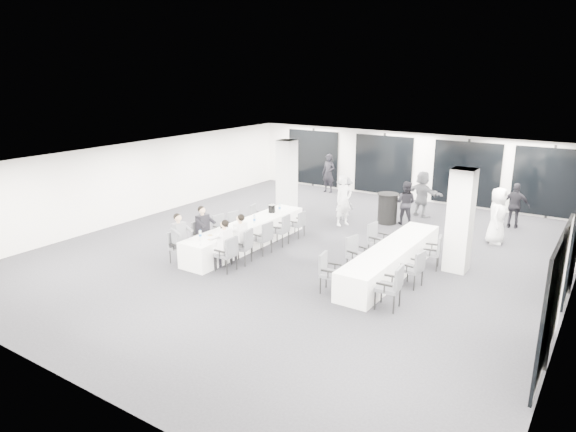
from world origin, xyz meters
name	(u,v)px	position (x,y,z in m)	size (l,w,h in m)	color
room	(350,203)	(0.89, 1.11, 1.39)	(14.04, 16.04, 2.84)	#222227
column_left	(287,178)	(-2.80, 3.20, 1.40)	(0.60, 0.60, 2.80)	silver
column_right	(460,221)	(4.20, 1.00, 1.40)	(0.60, 0.60, 2.80)	silver
banquet_table_main	(247,235)	(-1.74, -0.62, 0.38)	(0.90, 5.00, 0.75)	white
banquet_table_side	(392,260)	(2.82, -0.19, 0.38)	(0.90, 5.00, 0.75)	white
cocktail_table	(388,208)	(0.86, 4.16, 0.54)	(0.77, 0.77, 1.07)	black
chair_main_left_near	(177,245)	(-2.57, -2.75, 0.51)	(0.49, 0.53, 0.90)	#4D4F54
chair_main_left_second	(200,235)	(-2.57, -1.78, 0.55)	(0.56, 0.60, 0.96)	#4D4F54
chair_main_left_mid	(221,228)	(-2.57, -0.84, 0.53)	(0.53, 0.57, 0.92)	#4D4F54
chair_main_left_fourth	(236,223)	(-2.56, -0.13, 0.49)	(0.52, 0.55, 0.86)	#4D4F54
chair_main_left_far	(256,216)	(-2.56, 0.97, 0.49)	(0.50, 0.53, 0.86)	#4D4F54
chair_main_right_near	(228,252)	(-0.90, -2.50, 0.56)	(0.49, 0.55, 0.97)	#4D4F54
chair_main_right_second	(244,244)	(-0.90, -1.81, 0.57)	(0.59, 0.63, 1.00)	#4D4F54
chair_main_right_mid	(264,236)	(-0.90, -0.87, 0.56)	(0.52, 0.57, 0.97)	#4D4F54
chair_main_right_fourth	(282,228)	(-0.90, 0.09, 0.55)	(0.54, 0.58, 0.97)	#4D4F54
chair_main_right_far	(299,223)	(-0.91, 1.05, 0.49)	(0.44, 0.49, 0.86)	#4D4F54
chair_side_left_near	(328,270)	(1.98, -2.17, 0.56)	(0.57, 0.61, 0.98)	#4D4F54
chair_side_left_mid	(356,252)	(1.98, -0.65, 0.56)	(0.59, 0.62, 0.98)	#4D4F54
chair_side_left_far	(377,238)	(1.98, 0.69, 0.58)	(0.56, 0.61, 1.02)	#4D4F54
chair_side_right_near	(392,285)	(3.66, -2.22, 0.59)	(0.56, 0.62, 1.04)	#4D4F54
chair_side_right_mid	(415,267)	(3.65, -0.75, 0.54)	(0.54, 0.59, 0.95)	#4D4F54
chair_side_right_far	(434,250)	(3.65, 0.74, 0.54)	(0.56, 0.59, 0.94)	#4D4F54
seated_guest_a	(181,235)	(-2.41, -2.74, 0.81)	(0.50, 0.38, 1.44)	slate
seated_guest_b	(204,227)	(-2.41, -1.77, 0.81)	(0.50, 0.38, 1.44)	black
seated_guest_c	(223,242)	(-1.07, -2.50, 0.81)	(0.50, 0.38, 1.44)	white
seated_guest_d	(239,235)	(-1.07, -1.83, 0.81)	(0.50, 0.38, 1.44)	white
standing_guest_a	(344,197)	(-0.34, 3.08, 1.01)	(0.73, 0.59, 2.02)	white
standing_guest_b	(405,200)	(1.41, 4.38, 0.87)	(0.84, 0.51, 1.75)	black
standing_guest_c	(344,196)	(-0.62, 3.68, 0.90)	(1.17, 0.59, 1.81)	slate
standing_guest_d	(515,203)	(4.72, 6.02, 0.89)	(1.05, 0.59, 1.78)	black
standing_guest_e	(498,212)	(4.57, 3.96, 1.01)	(0.98, 0.59, 2.02)	white
standing_guest_f	(422,191)	(1.56, 5.69, 0.97)	(1.78, 0.68, 1.94)	slate
standing_guest_g	(329,171)	(-3.24, 7.20, 0.97)	(0.71, 0.57, 1.94)	black
ice_bucket_near	(224,227)	(-1.75, -1.65, 0.88)	(0.23, 0.23, 0.26)	black
ice_bucket_far	(272,209)	(-1.81, 0.82, 0.88)	(0.23, 0.23, 0.26)	black
water_bottle_a	(200,234)	(-1.90, -2.48, 0.87)	(0.07, 0.07, 0.23)	silver
water_bottle_b	(254,219)	(-1.58, -0.43, 0.87)	(0.08, 0.08, 0.24)	silver
water_bottle_c	(280,207)	(-1.72, 1.15, 0.87)	(0.08, 0.08, 0.24)	silver
plate_a	(210,235)	(-1.84, -2.16, 0.76)	(0.22, 0.22, 0.03)	white
plate_b	(210,240)	(-1.58, -2.45, 0.76)	(0.19, 0.19, 0.03)	white
plate_c	(243,226)	(-1.60, -0.95, 0.76)	(0.20, 0.20, 0.03)	white
wine_glass	(200,240)	(-1.51, -2.92, 0.89)	(0.07, 0.07, 0.19)	silver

